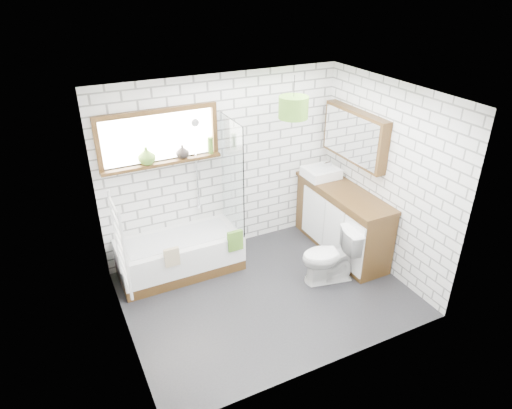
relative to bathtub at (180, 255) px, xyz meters
name	(u,v)px	position (x,y,z in m)	size (l,w,h in m)	color
floor	(267,294)	(0.81, -0.95, -0.26)	(3.40, 2.60, 0.01)	black
ceiling	(269,96)	(0.81, -0.95, 2.25)	(3.40, 2.60, 0.01)	white
wall_back	(223,166)	(0.81, 0.36, 0.99)	(3.40, 0.01, 2.50)	white
wall_front	(334,267)	(0.81, -2.25, 0.99)	(3.40, 0.01, 2.50)	white
wall_left	(115,242)	(-0.90, -0.95, 0.99)	(0.01, 2.60, 2.50)	white
wall_right	(385,179)	(2.51, -0.95, 0.99)	(0.01, 2.60, 2.50)	white
window	(159,138)	(-0.04, 0.31, 1.54)	(1.52, 0.16, 0.68)	#37220F
towel_radiator	(120,245)	(-0.85, -0.95, 0.94)	(0.06, 0.52, 1.00)	white
mirror_cabinet	(354,136)	(2.43, -0.35, 1.39)	(0.16, 1.20, 0.70)	#37220F
shower_riser	(196,166)	(0.41, 0.31, 1.09)	(0.02, 0.02, 1.30)	silver
bathtub	(180,255)	(0.00, 0.00, 0.00)	(1.60, 0.71, 0.52)	white
shower_screen	(232,175)	(0.78, 0.00, 1.01)	(0.02, 0.72, 1.50)	white
towel_green	(235,241)	(0.65, -0.35, 0.24)	(0.21, 0.06, 0.28)	#487623
towel_beige	(172,257)	(-0.20, -0.35, 0.24)	(0.19, 0.05, 0.25)	tan
vanity	(342,220)	(2.24, -0.49, 0.22)	(0.54, 1.67, 0.96)	#37220F
basin	(321,173)	(2.18, 0.01, 0.77)	(0.47, 0.41, 0.14)	white
tap	(331,166)	(2.34, 0.01, 0.83)	(0.03, 0.03, 0.17)	silver
toilet	(330,256)	(1.67, -1.04, 0.11)	(0.72, 0.41, 0.74)	white
vase_olive	(147,157)	(-0.23, 0.28, 1.33)	(0.21, 0.21, 0.22)	#4E7B26
vase_dark	(183,153)	(0.23, 0.28, 1.31)	(0.16, 0.16, 0.17)	black
bottle	(211,147)	(0.61, 0.28, 1.33)	(0.07, 0.07, 0.21)	#4E7B26
pendant	(293,107)	(1.57, -0.16, 1.84)	(0.38, 0.38, 0.28)	#487623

